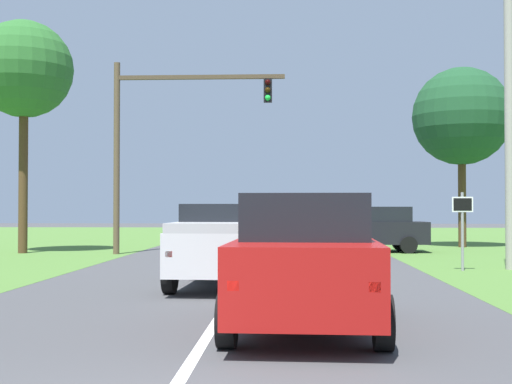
% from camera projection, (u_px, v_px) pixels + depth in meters
% --- Properties ---
extents(ground_plane, '(120.00, 120.00, 0.00)m').
position_uv_depth(ground_plane, '(241.00, 283.00, 16.81)').
color(ground_plane, '#424244').
extents(red_suv_near, '(2.39, 4.80, 2.03)m').
position_uv_depth(red_suv_near, '(306.00, 259.00, 10.50)').
color(red_suv_near, '#9E1411').
rests_on(red_suv_near, ground_plane).
extents(pickup_truck_lead, '(2.32, 4.91, 1.91)m').
position_uv_depth(pickup_truck_lead, '(224.00, 244.00, 15.98)').
color(pickup_truck_lead, silver).
rests_on(pickup_truck_lead, ground_plane).
extents(traffic_light, '(6.71, 0.40, 7.51)m').
position_uv_depth(traffic_light, '(160.00, 128.00, 27.04)').
color(traffic_light, brown).
rests_on(traffic_light, ground_plane).
extents(keep_moving_sign, '(0.60, 0.09, 2.27)m').
position_uv_depth(keep_moving_sign, '(462.00, 220.00, 19.92)').
color(keep_moving_sign, gray).
rests_on(keep_moving_sign, ground_plane).
extents(oak_tree_right, '(4.49, 4.49, 8.26)m').
position_uv_depth(oak_tree_right, '(462.00, 117.00, 31.81)').
color(oak_tree_right, '#4C351E').
rests_on(oak_tree_right, ground_plane).
extents(crossing_suv_far, '(4.68, 2.14, 1.86)m').
position_uv_depth(crossing_suv_far, '(370.00, 228.00, 28.35)').
color(crossing_suv_far, black).
rests_on(crossing_suv_far, ground_plane).
extents(utility_pole_right, '(0.28, 0.28, 9.01)m').
position_uv_depth(utility_pole_right, '(509.00, 117.00, 20.45)').
color(utility_pole_right, '#9E998E').
rests_on(utility_pole_right, ground_plane).
extents(extra_tree_1, '(3.89, 3.89, 9.32)m').
position_uv_depth(extra_tree_1, '(24.00, 70.00, 27.74)').
color(extra_tree_1, '#4C351E').
rests_on(extra_tree_1, ground_plane).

